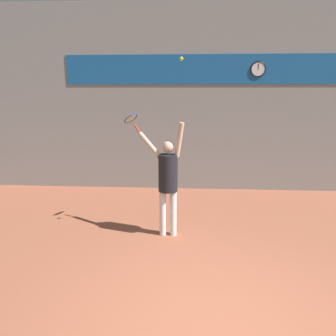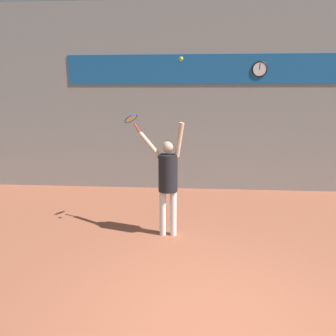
# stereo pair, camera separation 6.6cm
# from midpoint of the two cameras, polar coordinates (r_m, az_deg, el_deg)

# --- Properties ---
(ground_plane) EXTENTS (18.00, 18.00, 0.00)m
(ground_plane) POSITION_cam_midpoint_polar(r_m,az_deg,el_deg) (4.28, 8.20, -26.36)
(ground_plane) COLOR #9E563D
(back_wall) EXTENTS (18.00, 0.10, 5.00)m
(back_wall) POSITION_cam_midpoint_polar(r_m,az_deg,el_deg) (9.08, 6.28, 11.78)
(back_wall) COLOR gray
(back_wall) RESTS_ON ground_plane
(sponsor_banner) EXTENTS (7.28, 0.02, 0.76)m
(sponsor_banner) POSITION_cam_midpoint_polar(r_m,az_deg,el_deg) (9.03, 6.42, 16.70)
(sponsor_banner) COLOR #195B9E
(scoreboard_clock) EXTENTS (0.40, 0.04, 0.40)m
(scoreboard_clock) POSITION_cam_midpoint_polar(r_m,az_deg,el_deg) (9.17, 15.89, 16.24)
(scoreboard_clock) COLOR white
(tennis_player) EXTENTS (0.92, 0.55, 2.19)m
(tennis_player) POSITION_cam_midpoint_polar(r_m,az_deg,el_deg) (6.11, 0.26, -1.67)
(tennis_player) COLOR white
(tennis_player) RESTS_ON ground_plane
(tennis_racket) EXTENTS (0.39, 0.37, 0.39)m
(tennis_racket) POSITION_cam_midpoint_polar(r_m,az_deg,el_deg) (6.44, -6.04, 8.41)
(tennis_racket) COLOR red
(tennis_ball) EXTENTS (0.07, 0.07, 0.07)m
(tennis_ball) POSITION_cam_midpoint_polar(r_m,az_deg,el_deg) (5.81, 2.65, 18.48)
(tennis_ball) COLOR #CCDB2D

